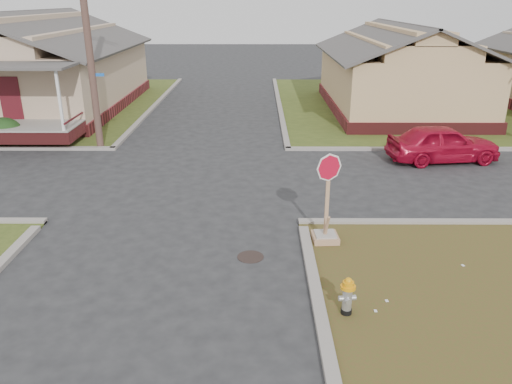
{
  "coord_description": "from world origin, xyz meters",
  "views": [
    {
      "loc": [
        2.38,
        -11.13,
        5.81
      ],
      "look_at": [
        2.33,
        1.0,
        1.1
      ],
      "focal_mm": 35.0,
      "sensor_mm": 36.0,
      "label": 1
    }
  ],
  "objects_px": {
    "stop_sign": "(326,222)",
    "red_sedan": "(443,143)",
    "fire_hydrant": "(348,294)",
    "utility_pole": "(87,31)"
  },
  "relations": [
    {
      "from": "stop_sign",
      "to": "red_sedan",
      "type": "distance_m",
      "value": 8.65
    },
    {
      "from": "stop_sign",
      "to": "red_sedan",
      "type": "bearing_deg",
      "value": 48.88
    },
    {
      "from": "fire_hydrant",
      "to": "stop_sign",
      "type": "distance_m",
      "value": 3.16
    },
    {
      "from": "fire_hydrant",
      "to": "red_sedan",
      "type": "relative_size",
      "value": 0.19
    },
    {
      "from": "utility_pole",
      "to": "stop_sign",
      "type": "relative_size",
      "value": 3.88
    },
    {
      "from": "utility_pole",
      "to": "fire_hydrant",
      "type": "relative_size",
      "value": 11.31
    },
    {
      "from": "fire_hydrant",
      "to": "stop_sign",
      "type": "relative_size",
      "value": 0.34
    },
    {
      "from": "utility_pole",
      "to": "red_sedan",
      "type": "bearing_deg",
      "value": -7.35
    },
    {
      "from": "fire_hydrant",
      "to": "stop_sign",
      "type": "bearing_deg",
      "value": 83.04
    },
    {
      "from": "fire_hydrant",
      "to": "stop_sign",
      "type": "xyz_separation_m",
      "value": [
        -0.02,
        3.16,
        0.06
      ]
    }
  ]
}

